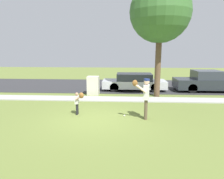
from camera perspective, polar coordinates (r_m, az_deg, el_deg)
ground_plane at (r=12.17m, az=-2.41°, el=-2.89°), size 48.00×48.00×0.00m
sidewalk_strip at (r=12.26m, az=-2.36°, el=-2.64°), size 36.00×1.20×0.06m
road_surface at (r=17.15m, az=-0.64°, el=1.16°), size 36.00×6.80×0.02m
person_adult at (r=8.64m, az=9.32°, el=-1.33°), size 0.76×0.61×1.74m
person_child at (r=9.29m, az=-9.47°, el=-2.95°), size 0.46×0.46×1.07m
baseball at (r=9.14m, az=3.48°, el=-7.32°), size 0.07×0.07×0.07m
utility_cabinet at (r=13.56m, az=-5.28°, el=1.13°), size 0.76×0.69×1.23m
street_tree_near at (r=13.27m, az=13.33°, el=20.26°), size 3.65×3.65×6.98m
parked_sedan_silver at (r=15.11m, az=6.20°, el=2.14°), size 4.60×1.80×1.23m
parked_pickup_dark at (r=16.29m, az=25.89°, el=1.93°), size 5.20×1.95×1.48m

